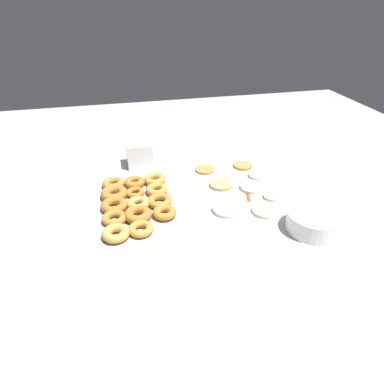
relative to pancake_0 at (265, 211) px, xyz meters
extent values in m
plane|color=#B2B5BA|center=(-0.16, -0.16, -0.01)|extent=(3.00, 3.00, 0.00)
cylinder|color=silver|center=(0.00, 0.00, 0.00)|extent=(0.11, 0.11, 0.02)
cylinder|color=beige|center=(-0.04, -0.15, 0.00)|extent=(0.12, 0.12, 0.01)
cylinder|color=tan|center=(-0.25, -0.11, 0.00)|extent=(0.11, 0.11, 0.01)
cylinder|color=silver|center=(-0.19, 0.02, 0.00)|extent=(0.11, 0.11, 0.02)
cylinder|color=silver|center=(-0.29, 0.09, 0.00)|extent=(0.09, 0.09, 0.02)
cylinder|color=beige|center=(-0.34, -0.03, 0.00)|extent=(0.09, 0.09, 0.01)
cylinder|color=#B27F42|center=(-0.41, -0.14, 0.00)|extent=(0.09, 0.09, 0.01)
cylinder|color=beige|center=(-0.10, 0.08, 0.00)|extent=(0.08, 0.08, 0.01)
cylinder|color=#B27F42|center=(-0.41, 0.06, 0.00)|extent=(0.09, 0.09, 0.01)
cube|color=#ADAFB5|center=(-0.15, -0.50, 0.00)|extent=(0.48, 0.31, 0.01)
torus|color=#B7752D|center=(-0.34, -0.59, 0.01)|extent=(0.10, 0.10, 0.03)
torus|color=#AD6B28|center=(-0.25, -0.59, 0.02)|extent=(0.12, 0.12, 0.04)
torus|color=#AD6B28|center=(-0.16, -0.59, 0.02)|extent=(0.11, 0.11, 0.03)
torus|color=#B7752D|center=(-0.07, -0.60, 0.01)|extent=(0.10, 0.10, 0.03)
torus|color=#D19347|center=(0.03, -0.60, 0.02)|extent=(0.10, 0.10, 0.03)
torus|color=#AD6B28|center=(-0.33, -0.50, 0.01)|extent=(0.09, 0.09, 0.03)
torus|color=#AD6B28|center=(-0.25, -0.50, 0.01)|extent=(0.08, 0.08, 0.02)
torus|color=#D19347|center=(-0.15, -0.50, 0.01)|extent=(0.09, 0.09, 0.03)
torus|color=#AD6B28|center=(-0.07, -0.51, 0.02)|extent=(0.11, 0.11, 0.04)
torus|color=#C68438|center=(0.02, -0.50, 0.01)|extent=(0.09, 0.09, 0.03)
torus|color=#C68438|center=(-0.34, -0.40, 0.01)|extent=(0.10, 0.10, 0.03)
torus|color=#C68438|center=(-0.25, -0.41, 0.01)|extent=(0.10, 0.10, 0.03)
torus|color=#B7752D|center=(-0.15, -0.41, 0.01)|extent=(0.10, 0.10, 0.03)
torus|color=#B7752D|center=(-0.06, -0.40, 0.01)|extent=(0.09, 0.09, 0.03)
cylinder|color=white|center=(0.15, 0.12, 0.03)|extent=(0.19, 0.19, 0.07)
cube|color=white|center=(-0.55, -0.45, 0.00)|extent=(0.11, 0.13, 0.02)
cube|color=white|center=(-0.55, -0.45, 0.02)|extent=(0.11, 0.13, 0.02)
cube|color=white|center=(-0.55, -0.45, 0.04)|extent=(0.11, 0.13, 0.02)
cube|color=white|center=(-0.55, -0.45, 0.06)|extent=(0.11, 0.13, 0.02)
cube|color=white|center=(-0.55, -0.45, 0.08)|extent=(0.11, 0.13, 0.02)
cube|color=white|center=(-0.55, -0.45, 0.11)|extent=(0.11, 0.13, 0.02)
cube|color=brown|center=(-0.15, -0.02, -0.01)|extent=(0.14, 0.05, 0.01)
cube|color=#A8A8AD|center=(-0.03, -0.05, -0.01)|extent=(0.12, 0.08, 0.01)
camera|label=1|loc=(1.05, -0.55, 0.78)|focal=32.00mm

